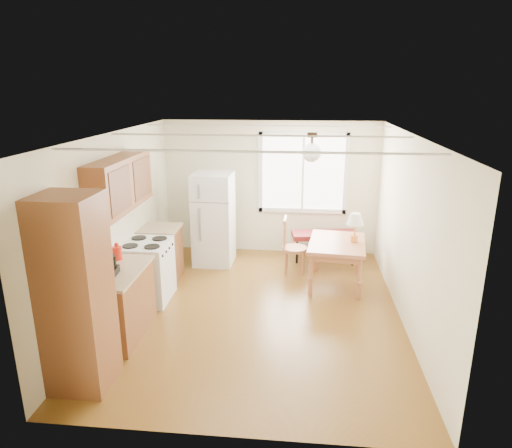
# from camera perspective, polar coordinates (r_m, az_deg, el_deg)

# --- Properties ---
(room_shell) EXTENTS (4.60, 5.60, 2.62)m
(room_shell) POSITION_cam_1_polar(r_m,az_deg,el_deg) (6.21, 0.24, -0.41)
(room_shell) COLOR #563511
(room_shell) RESTS_ON ground
(kitchen_run) EXTENTS (0.65, 3.40, 2.20)m
(kitchen_run) POSITION_cam_1_polar(r_m,az_deg,el_deg) (6.17, -16.50, -5.31)
(kitchen_run) COLOR brown
(kitchen_run) RESTS_ON ground
(window_unit) EXTENTS (1.64, 0.05, 1.51)m
(window_unit) POSITION_cam_1_polar(r_m,az_deg,el_deg) (8.52, 5.89, 6.34)
(window_unit) COLOR white
(window_unit) RESTS_ON room_shell
(pendant_light) EXTENTS (0.26, 0.26, 0.40)m
(pendant_light) POSITION_cam_1_polar(r_m,az_deg,el_deg) (6.36, 6.97, 8.99)
(pendant_light) COLOR black
(pendant_light) RESTS_ON room_shell
(refrigerator) EXTENTS (0.70, 0.72, 1.65)m
(refrigerator) POSITION_cam_1_polar(r_m,az_deg,el_deg) (8.15, -5.32, 0.63)
(refrigerator) COLOR white
(refrigerator) RESTS_ON ground
(bench) EXTENTS (1.24, 0.62, 0.55)m
(bench) POSITION_cam_1_polar(r_m,az_deg,el_deg) (8.38, 8.62, -1.45)
(bench) COLOR maroon
(bench) RESTS_ON ground
(dining_table) EXTENTS (0.98, 1.24, 0.72)m
(dining_table) POSITION_cam_1_polar(r_m,az_deg,el_deg) (7.40, 10.08, -2.95)
(dining_table) COLOR #A4603F
(dining_table) RESTS_ON ground
(chair) EXTENTS (0.42, 0.42, 0.96)m
(chair) POSITION_cam_1_polar(r_m,az_deg,el_deg) (7.79, 4.23, -2.25)
(chair) COLOR #A4603F
(chair) RESTS_ON ground
(table_lamp) EXTENTS (0.27, 0.27, 0.47)m
(table_lamp) POSITION_cam_1_polar(r_m,az_deg,el_deg) (7.32, 12.31, 0.34)
(table_lamp) COLOR #D39043
(table_lamp) RESTS_ON dining_table
(coffee_maker) EXTENTS (0.22, 0.27, 0.40)m
(coffee_maker) POSITION_cam_1_polar(r_m,az_deg,el_deg) (5.77, -18.10, -4.81)
(coffee_maker) COLOR black
(coffee_maker) RESTS_ON kitchen_run
(kettle) EXTENTS (0.12, 0.12, 0.24)m
(kettle) POSITION_cam_1_polar(r_m,az_deg,el_deg) (6.27, -16.96, -3.44)
(kettle) COLOR red
(kettle) RESTS_ON kitchen_run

